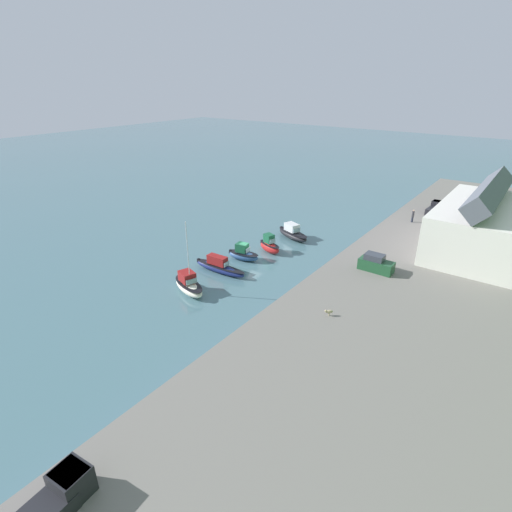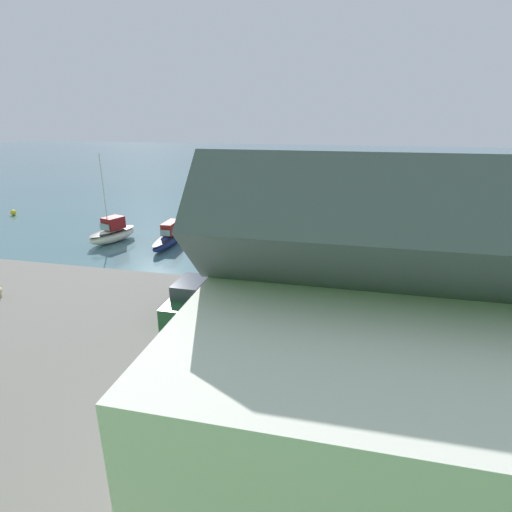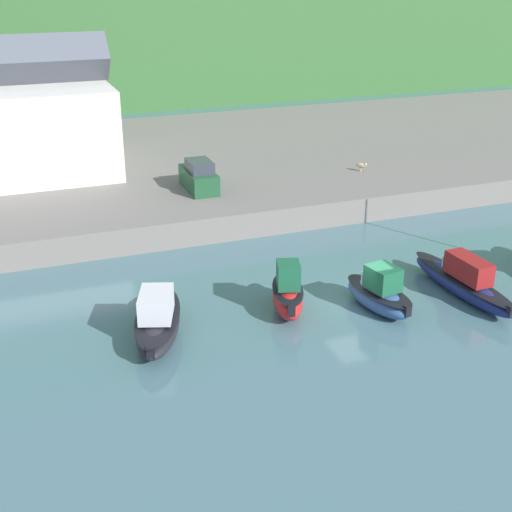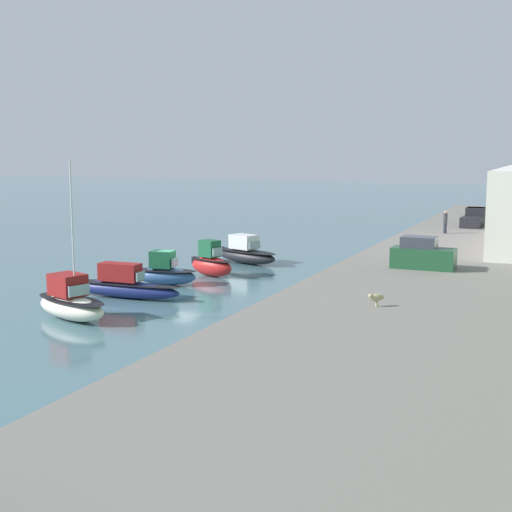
% 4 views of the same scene
% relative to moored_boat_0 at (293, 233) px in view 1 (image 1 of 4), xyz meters
% --- Properties ---
extents(ground_plane, '(320.00, 320.00, 0.00)m').
position_rel_moored_boat_0_xyz_m(ground_plane, '(10.40, -0.55, -0.88)').
color(ground_plane, '#476B75').
extents(quay_promenade, '(121.82, 30.99, 1.72)m').
position_rel_moored_boat_0_xyz_m(quay_promenade, '(10.40, 25.85, -0.02)').
color(quay_promenade, slate).
rests_on(quay_promenade, ground_plane).
extents(harbor_clubhouse, '(21.26, 10.91, 9.99)m').
position_rel_moored_boat_0_xyz_m(harbor_clubhouse, '(-7.90, 25.20, 4.48)').
color(harbor_clubhouse, silver).
rests_on(harbor_clubhouse, quay_promenade).
extents(moored_boat_0, '(4.12, 6.82, 2.45)m').
position_rel_moored_boat_0_xyz_m(moored_boat_0, '(0.00, 0.00, 0.00)').
color(moored_boat_0, black).
rests_on(moored_boat_0, ground_plane).
extents(moored_boat_1, '(2.71, 4.36, 2.78)m').
position_rel_moored_boat_0_xyz_m(moored_boat_1, '(6.76, 0.14, 0.14)').
color(moored_boat_1, red).
rests_on(moored_boat_1, ground_plane).
extents(moored_boat_2, '(2.55, 4.86, 2.46)m').
position_rel_moored_boat_0_xyz_m(moored_boat_2, '(11.23, -1.31, 0.01)').
color(moored_boat_2, '#33568E').
rests_on(moored_boat_2, ground_plane).
extents(moored_boat_3, '(1.85, 8.16, 2.29)m').
position_rel_moored_boat_0_xyz_m(moored_boat_3, '(16.26, -1.40, -0.07)').
color(moored_boat_3, navy).
rests_on(moored_boat_3, ground_plane).
extents(moored_boat_4, '(3.83, 6.11, 9.15)m').
position_rel_moored_boat_0_xyz_m(moored_boat_4, '(22.52, -0.84, 0.09)').
color(moored_boat_4, white).
rests_on(moored_boat_4, ground_plane).
extents(parked_car_1, '(1.84, 4.22, 2.16)m').
position_rel_moored_boat_0_xyz_m(parked_car_1, '(6.97, 16.26, 1.76)').
color(parked_car_1, '#1E4C2D').
rests_on(parked_car_1, quay_promenade).
extents(pickup_truck_0, '(4.81, 2.16, 1.90)m').
position_rel_moored_boat_0_xyz_m(pickup_truck_0, '(-21.98, 16.19, 1.66)').
color(pickup_truck_0, black).
rests_on(pickup_truck_0, quay_promenade).
extents(pickup_truck_1, '(4.90, 2.42, 1.90)m').
position_rel_moored_boat_0_xyz_m(pickup_truck_1, '(46.56, 13.24, 1.66)').
color(pickup_truck_1, black).
rests_on(pickup_truck_1, quay_promenade).
extents(person_on_quay, '(0.40, 0.40, 2.14)m').
position_rel_moored_boat_0_xyz_m(person_on_quay, '(-14.32, 14.42, 1.94)').
color(person_on_quay, '#232838').
rests_on(person_on_quay, quay_promenade).
extents(dog_on_quay, '(0.75, 0.80, 0.68)m').
position_rel_moored_boat_0_xyz_m(dog_on_quay, '(19.74, 16.31, 1.30)').
color(dog_on_quay, tan).
rests_on(dog_on_quay, quay_promenade).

